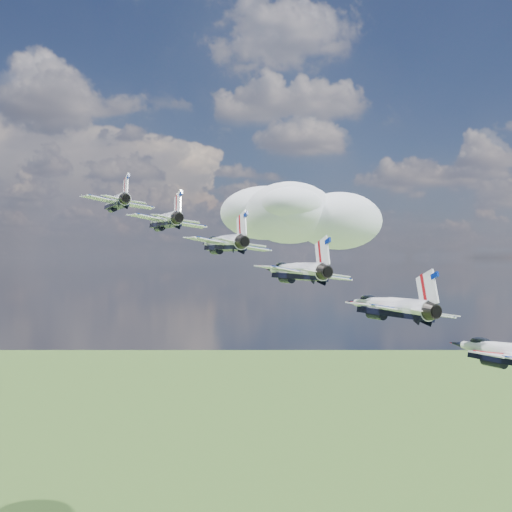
{
  "coord_description": "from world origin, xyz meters",
  "views": [
    {
      "loc": [
        -23.13,
        -69.69,
        144.22
      ],
      "look_at": [
        -15.76,
        6.83,
        144.43
      ],
      "focal_mm": 45.0,
      "sensor_mm": 36.0,
      "label": 1
    }
  ],
  "objects_px": {
    "jet_1": "(163,221)",
    "jet_5": "(509,353)",
    "jet_3": "(294,271)",
    "jet_0": "(115,202)",
    "jet_2": "(222,243)",
    "jet_4": "(387,306)"
  },
  "relations": [
    {
      "from": "jet_0",
      "to": "jet_5",
      "type": "height_order",
      "value": "jet_0"
    },
    {
      "from": "jet_0",
      "to": "jet_1",
      "type": "bearing_deg",
      "value": -69.62
    },
    {
      "from": "jet_0",
      "to": "jet_4",
      "type": "xyz_separation_m",
      "value": [
        31.22,
        -38.28,
        -13.4
      ]
    },
    {
      "from": "jet_1",
      "to": "jet_4",
      "type": "distance_m",
      "value": 38.39
    },
    {
      "from": "jet_0",
      "to": "jet_1",
      "type": "xyz_separation_m",
      "value": [
        7.8,
        -9.57,
        -3.35
      ]
    },
    {
      "from": "jet_0",
      "to": "jet_5",
      "type": "relative_size",
      "value": 1.0
    },
    {
      "from": "jet_0",
      "to": "jet_3",
      "type": "relative_size",
      "value": 1.0
    },
    {
      "from": "jet_2",
      "to": "jet_5",
      "type": "distance_m",
      "value": 38.39
    },
    {
      "from": "jet_2",
      "to": "jet_3",
      "type": "distance_m",
      "value": 12.8
    },
    {
      "from": "jet_0",
      "to": "jet_3",
      "type": "bearing_deg",
      "value": -69.62
    },
    {
      "from": "jet_3",
      "to": "jet_1",
      "type": "bearing_deg",
      "value": 110.38
    },
    {
      "from": "jet_3",
      "to": "jet_2",
      "type": "bearing_deg",
      "value": 110.38
    },
    {
      "from": "jet_3",
      "to": "jet_5",
      "type": "relative_size",
      "value": 1.0
    },
    {
      "from": "jet_0",
      "to": "jet_5",
      "type": "bearing_deg",
      "value": -69.62
    },
    {
      "from": "jet_2",
      "to": "jet_5",
      "type": "xyz_separation_m",
      "value": [
        23.41,
        -28.71,
        -10.05
      ]
    },
    {
      "from": "jet_2",
      "to": "jet_3",
      "type": "height_order",
      "value": "jet_2"
    },
    {
      "from": "jet_4",
      "to": "jet_5",
      "type": "distance_m",
      "value": 12.8
    },
    {
      "from": "jet_0",
      "to": "jet_3",
      "type": "xyz_separation_m",
      "value": [
        23.41,
        -28.71,
        -10.05
      ]
    },
    {
      "from": "jet_2",
      "to": "jet_4",
      "type": "height_order",
      "value": "jet_2"
    },
    {
      "from": "jet_1",
      "to": "jet_4",
      "type": "relative_size",
      "value": 1.0
    },
    {
      "from": "jet_1",
      "to": "jet_5",
      "type": "bearing_deg",
      "value": -69.62
    },
    {
      "from": "jet_1",
      "to": "jet_3",
      "type": "bearing_deg",
      "value": -69.62
    }
  ]
}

